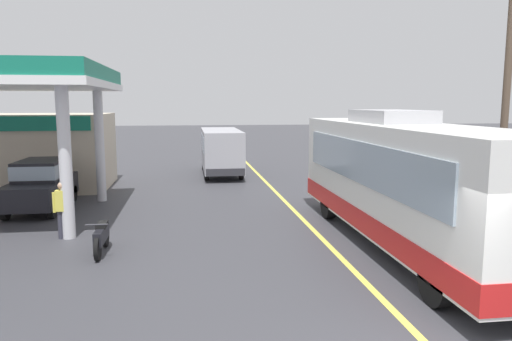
% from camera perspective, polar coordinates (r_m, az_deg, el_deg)
% --- Properties ---
extents(ground, '(120.00, 120.00, 0.00)m').
position_cam_1_polar(ground, '(26.62, 0.19, -0.39)').
color(ground, '#38383D').
extents(lane_divider_stripe, '(0.16, 50.00, 0.01)m').
position_cam_1_polar(lane_divider_stripe, '(21.74, 2.08, -2.28)').
color(lane_divider_stripe, '#D8CC4C').
rests_on(lane_divider_stripe, ground).
extents(coach_bus_main, '(2.60, 11.04, 3.69)m').
position_cam_1_polar(coach_bus_main, '(13.60, 17.16, -1.50)').
color(coach_bus_main, white).
rests_on(coach_bus_main, ground).
extents(gas_station_roadside, '(9.10, 11.95, 5.10)m').
position_cam_1_polar(gas_station_roadside, '(22.26, -26.88, 3.91)').
color(gas_station_roadside, '#147259').
rests_on(gas_station_roadside, ground).
extents(car_at_pump, '(1.70, 4.20, 1.82)m').
position_cam_1_polar(car_at_pump, '(19.25, -24.11, -1.27)').
color(car_at_pump, black).
rests_on(car_at_pump, ground).
extents(minibus_opposing_lane, '(2.04, 6.13, 2.44)m').
position_cam_1_polar(minibus_opposing_lane, '(26.31, -4.17, 2.72)').
color(minibus_opposing_lane, '#A5A5AD').
rests_on(minibus_opposing_lane, ground).
extents(motorcycle_parked_forecourt, '(0.55, 1.80, 0.92)m').
position_cam_1_polar(motorcycle_parked_forecourt, '(13.21, -17.86, -7.46)').
color(motorcycle_parked_forecourt, black).
rests_on(motorcycle_parked_forecourt, ground).
extents(pedestrian_near_pump, '(0.55, 0.22, 1.66)m').
position_cam_1_polar(pedestrian_near_pump, '(14.84, -21.97, -4.04)').
color(pedestrian_near_pump, '#33333F').
rests_on(pedestrian_near_pump, ground).
extents(utility_pole_roadside, '(1.80, 0.24, 8.01)m').
position_cam_1_polar(utility_pole_roadside, '(17.84, 27.58, 8.08)').
color(utility_pole_roadside, brown).
rests_on(utility_pole_roadside, ground).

